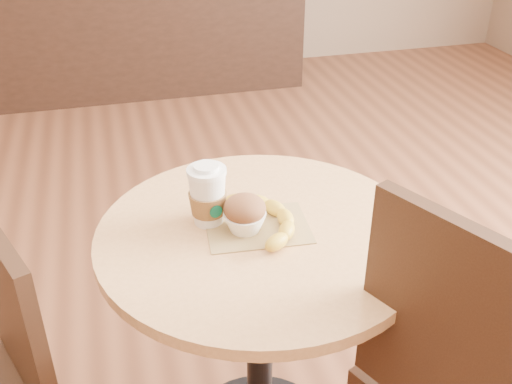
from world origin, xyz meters
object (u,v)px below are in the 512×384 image
banana (265,219)px  cafe_table (260,293)px  muffin (245,214)px  coffee_cup (208,197)px

banana → cafe_table: bearing=-153.1°
cafe_table → banana: 0.21m
cafe_table → banana: size_ratio=2.95×
muffin → banana: 0.06m
banana → coffee_cup: bearing=148.8°
cafe_table → muffin: (-0.04, 0.01, 0.24)m
cafe_table → coffee_cup: size_ratio=5.03×
banana → muffin: bearing=177.4°
cafe_table → muffin: muffin is taller
cafe_table → muffin: bearing=171.0°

